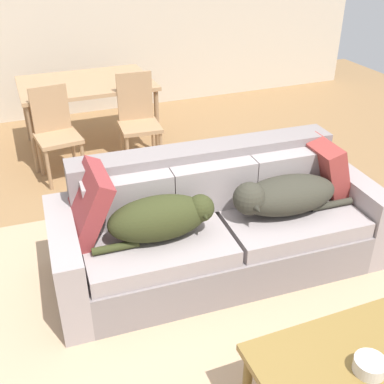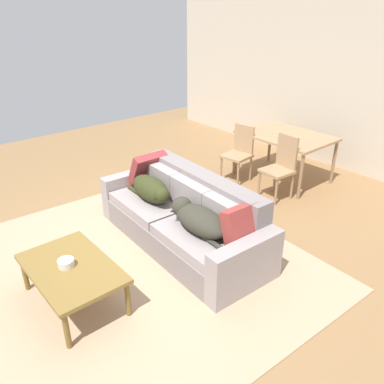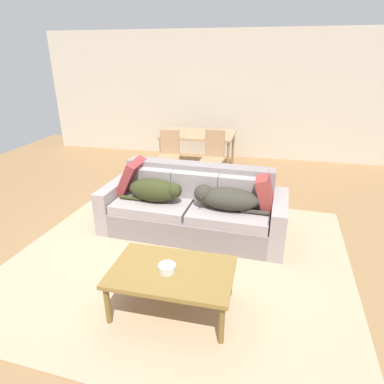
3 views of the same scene
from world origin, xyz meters
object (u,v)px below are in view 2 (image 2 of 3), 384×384
object	(u,v)px
dog_on_left_cushion	(151,189)
bowl_on_coffee_table	(66,263)
throw_pillow_by_right_arm	(242,227)
couch	(185,219)
dining_chair_near_left	(239,151)
dining_table	(286,138)
coffee_table	(72,270)
dining_chair_near_right	(281,165)
dog_on_right_cushion	(198,218)
throw_pillow_by_left_arm	(147,169)

from	to	relation	value
dog_on_left_cushion	bowl_on_coffee_table	size ratio (longest dim) A/B	5.39
dog_on_left_cushion	throw_pillow_by_right_arm	distance (m)	1.37
couch	dining_chair_near_left	world-z (taller)	dining_chair_near_left
dining_chair_near_left	dining_table	bearing A→B (deg)	47.16
coffee_table	dining_chair_near_right	distance (m)	3.37
coffee_table	bowl_on_coffee_table	size ratio (longest dim) A/B	7.05
couch	dining_chair_near_left	xyz separation A→B (m)	(-0.88, 1.87, 0.17)
dog_on_left_cushion	coffee_table	xyz separation A→B (m)	(0.60, -1.35, -0.21)
dining_table	dining_chair_near_right	bearing A→B (deg)	-56.51
dining_chair_near_right	couch	bearing A→B (deg)	-84.16
bowl_on_coffee_table	dining_chair_near_right	distance (m)	3.39
throw_pillow_by_right_arm	dining_table	distance (m)	2.81
dining_table	dining_chair_near_right	size ratio (longest dim) A/B	1.47
couch	coffee_table	distance (m)	1.50
dog_on_right_cushion	dining_chair_near_left	xyz separation A→B (m)	(-1.31, 2.04, -0.08)
couch	bowl_on_coffee_table	xyz separation A→B (m)	(0.10, -1.52, 0.14)
dog_on_left_cushion	dining_chair_near_right	bearing A→B (deg)	81.32
dining_chair_near_left	coffee_table	bearing A→B (deg)	-80.28
dog_on_left_cushion	bowl_on_coffee_table	xyz separation A→B (m)	(0.56, -1.37, -0.13)
bowl_on_coffee_table	dining_chair_near_left	world-z (taller)	dining_chair_near_left
dining_chair_near_left	dining_chair_near_right	distance (m)	0.83
dog_on_left_cushion	throw_pillow_by_left_arm	distance (m)	0.50
bowl_on_coffee_table	dining_table	distance (m)	4.04
couch	coffee_table	size ratio (longest dim) A/B	2.21
dog_on_right_cushion	bowl_on_coffee_table	size ratio (longest dim) A/B	5.97
couch	dog_on_right_cushion	size ratio (longest dim) A/B	2.61
dog_on_left_cushion	dining_chair_near_left	xyz separation A→B (m)	(-0.42, 2.02, -0.09)
couch	dining_chair_near_left	distance (m)	2.07
dog_on_right_cushion	dining_chair_near_left	bearing A→B (deg)	125.46
throw_pillow_by_right_arm	dining_table	size ratio (longest dim) A/B	0.30
bowl_on_coffee_table	coffee_table	bearing A→B (deg)	38.63
coffee_table	dining_table	distance (m)	4.02
dog_on_right_cushion	dining_table	bearing A→B (deg)	111.11
dog_on_right_cushion	bowl_on_coffee_table	bearing A→B (deg)	-100.76
throw_pillow_by_left_arm	throw_pillow_by_right_arm	size ratio (longest dim) A/B	1.16
couch	throw_pillow_by_left_arm	xyz separation A→B (m)	(-0.90, 0.09, 0.33)
dining_chair_near_left	throw_pillow_by_left_arm	bearing A→B (deg)	-97.51
couch	throw_pillow_by_left_arm	distance (m)	0.96
coffee_table	dining_chair_near_left	world-z (taller)	dining_chair_near_left
dining_chair_near_left	dog_on_right_cushion	bearing A→B (deg)	-64.42
dog_on_right_cushion	dining_chair_near_left	distance (m)	2.42
couch	dining_chair_near_left	size ratio (longest dim) A/B	2.64
dog_on_left_cushion	dining_table	bearing A→B (deg)	92.52
couch	dog_on_left_cushion	world-z (taller)	couch
dining_chair_near_right	dog_on_right_cushion	bearing A→B (deg)	-72.59
throw_pillow_by_right_arm	bowl_on_coffee_table	world-z (taller)	throw_pillow_by_right_arm
dining_chair_near_left	couch	bearing A→B (deg)	-71.82
dog_on_left_cushion	bowl_on_coffee_table	bearing A→B (deg)	-65.02
dining_table	dining_chair_near_left	distance (m)	0.77
couch	dog_on_left_cushion	xyz separation A→B (m)	(-0.46, -0.15, 0.27)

